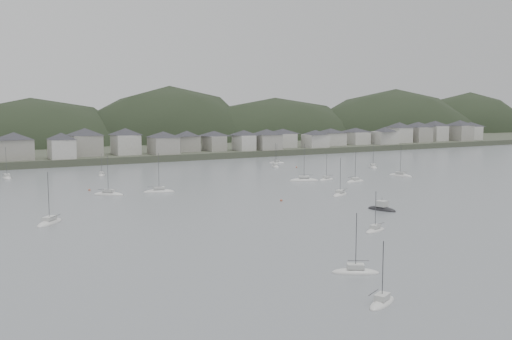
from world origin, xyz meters
TOP-DOWN VIEW (x-y plane):
  - ground at (0.00, 0.00)m, footprint 900.00×900.00m
  - far_shore_land at (0.00, 295.00)m, footprint 900.00×250.00m
  - forested_ridge at (4.83, 269.40)m, footprint 851.55×103.94m
  - waterfront_town at (50.59, 183.34)m, footprint 451.48×28.46m
  - moored_fleet at (-17.11, 61.21)m, footprint 231.90×170.38m
  - motor_launch_far at (9.62, 30.76)m, footprint 4.54×8.24m
  - mooring_buoys at (-5.30, 63.02)m, footprint 183.12×132.37m

SIDE VIEW (x-z plane):
  - forested_ridge at x=4.83m, z-range -62.57..40.00m
  - ground at x=0.00m, z-range 0.00..0.00m
  - mooring_buoys at x=-5.30m, z-range -0.20..0.50m
  - moored_fleet at x=-17.11m, z-range -6.53..6.88m
  - motor_launch_far at x=9.62m, z-range -1.64..2.23m
  - far_shore_land at x=0.00m, z-range 0.00..3.00m
  - waterfront_town at x=50.59m, z-range 2.20..15.12m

